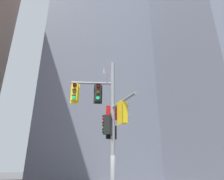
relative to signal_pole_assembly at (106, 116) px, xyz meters
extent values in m
cube|color=slate|center=(3.84, 20.17, 22.66)|extent=(17.74, 17.74, 54.32)
cylinder|color=gray|center=(0.41, 0.10, -0.62)|extent=(0.24, 0.24, 7.77)
cylinder|color=gray|center=(-0.75, 0.35, 1.93)|extent=(2.34, 0.63, 0.13)
cylinder|color=gray|center=(0.56, -1.15, 0.49)|extent=(0.44, 2.53, 0.13)
cube|color=black|center=(-0.36, 0.46, 1.33)|extent=(0.48, 0.13, 1.14)
cube|color=black|center=(-0.40, 0.28, 1.33)|extent=(0.40, 0.40, 1.00)
cylinder|color=#360605|center=(-0.45, 0.08, 1.68)|extent=(0.21, 0.10, 0.20)
cube|color=black|center=(-0.45, 0.08, 1.80)|extent=(0.23, 0.12, 0.02)
cylinder|color=#3C2C06|center=(-0.45, 0.08, 1.33)|extent=(0.21, 0.10, 0.20)
cube|color=black|center=(-0.45, 0.08, 1.45)|extent=(0.23, 0.12, 0.02)
cylinder|color=#19C672|center=(-0.45, 0.08, 0.98)|extent=(0.21, 0.10, 0.20)
cube|color=black|center=(-0.45, 0.08, 1.10)|extent=(0.23, 0.12, 0.02)
cube|color=yellow|center=(-1.64, 0.74, 1.33)|extent=(0.48, 0.13, 1.14)
cube|color=yellow|center=(-1.68, 0.55, 1.33)|extent=(0.40, 0.40, 1.00)
cylinder|color=#360605|center=(-1.72, 0.36, 1.68)|extent=(0.21, 0.10, 0.20)
cube|color=black|center=(-1.72, 0.35, 1.80)|extent=(0.23, 0.12, 0.02)
cylinder|color=#3C2C06|center=(-1.72, 0.36, 1.33)|extent=(0.21, 0.10, 0.20)
cube|color=black|center=(-1.72, 0.35, 1.45)|extent=(0.23, 0.12, 0.02)
cylinder|color=#19C672|center=(-1.72, 0.36, 0.98)|extent=(0.21, 0.10, 0.20)
cube|color=black|center=(-1.72, 0.35, 1.10)|extent=(0.23, 0.12, 0.02)
cube|color=gold|center=(0.37, -1.18, -0.11)|extent=(0.09, 0.48, 1.14)
cube|color=gold|center=(0.56, -1.15, -0.11)|extent=(0.38, 0.38, 1.00)
cylinder|color=#360605|center=(0.76, -1.13, 0.24)|extent=(0.08, 0.21, 0.20)
cube|color=black|center=(0.77, -1.13, 0.36)|extent=(0.10, 0.23, 0.02)
cylinder|color=yellow|center=(0.76, -1.13, -0.11)|extent=(0.08, 0.21, 0.20)
cube|color=black|center=(0.77, -1.13, 0.01)|extent=(0.10, 0.23, 0.02)
cylinder|color=#06311C|center=(0.76, -1.13, -0.46)|extent=(0.08, 0.21, 0.20)
cube|color=black|center=(0.77, -1.13, -0.34)|extent=(0.10, 0.23, 0.02)
cube|color=black|center=(0.28, 0.12, -0.46)|extent=(0.08, 0.48, 1.14)
cube|color=black|center=(0.09, 0.14, -0.46)|extent=(0.38, 0.38, 1.00)
cylinder|color=red|center=(-0.11, 0.16, -0.11)|extent=(0.08, 0.21, 0.20)
cube|color=black|center=(-0.12, 0.16, 0.01)|extent=(0.10, 0.23, 0.02)
cylinder|color=#3C2C06|center=(-0.11, 0.16, -0.46)|extent=(0.08, 0.21, 0.20)
cube|color=black|center=(-0.12, 0.16, -0.34)|extent=(0.10, 0.23, 0.02)
cylinder|color=#06311C|center=(-0.11, 0.16, -0.81)|extent=(0.08, 0.21, 0.20)
cube|color=black|center=(-0.12, 0.16, -0.69)|extent=(0.10, 0.23, 0.02)
cube|color=white|center=(0.10, 0.27, 2.43)|extent=(0.69, 1.26, 0.28)
cube|color=#19479E|center=(0.10, 0.27, 2.43)|extent=(0.67, 1.22, 0.24)
cube|color=red|center=(0.41, 0.32, 0.25)|extent=(0.64, 0.02, 0.80)
cube|color=white|center=(0.41, 0.32, 0.25)|extent=(0.60, 0.02, 0.76)
cube|color=black|center=(0.39, 0.32, -0.81)|extent=(0.60, 0.06, 0.72)
cube|color=white|center=(0.39, 0.32, -0.81)|extent=(0.56, 0.05, 0.68)
camera|label=1|loc=(-2.44, -9.77, -2.45)|focal=31.13mm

